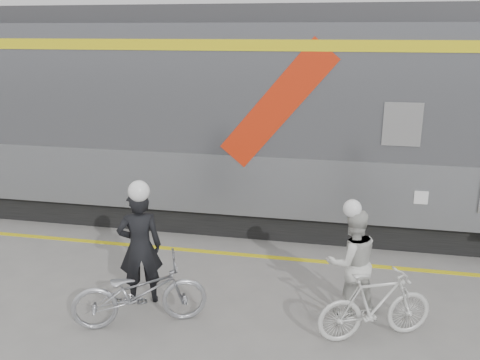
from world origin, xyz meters
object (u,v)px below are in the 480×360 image
(man, at_px, (140,247))
(woman, at_px, (352,262))
(bicycle_left, at_px, (140,292))
(bicycle_right, at_px, (375,305))

(man, distance_m, woman, 2.87)
(man, xyz_separation_m, bicycle_left, (0.20, -0.55, -0.37))
(man, bearing_deg, woman, 162.03)
(bicycle_right, bearing_deg, woman, 5.45)
(bicycle_left, height_order, woman, woman)
(man, xyz_separation_m, woman, (2.86, 0.28, -0.08))
(man, height_order, bicycle_right, man)
(man, relative_size, woman, 1.11)
(man, distance_m, bicycle_left, 0.69)
(bicycle_left, relative_size, woman, 1.17)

